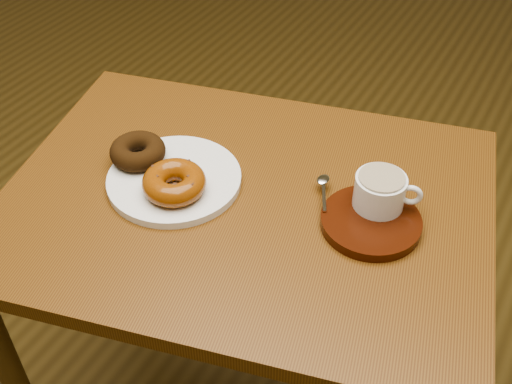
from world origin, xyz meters
The scene contains 7 objects.
cafe_table centered at (0.03, -0.07, 0.62)m, with size 0.90×0.75×0.73m.
donut_plate centered at (-0.09, -0.10, 0.74)m, with size 0.22×0.22×0.01m, color white.
donut_cinnamon centered at (-0.17, -0.09, 0.76)m, with size 0.09×0.09×0.03m, color black.
donut_caramel centered at (-0.07, -0.13, 0.76)m, with size 0.13×0.13×0.04m.
saucer centered at (0.23, -0.04, 0.74)m, with size 0.15×0.15×0.02m, color #351307.
coffee_cup centered at (0.23, 0.00, 0.78)m, with size 0.10×0.08×0.06m.
teaspoon centered at (0.13, 0.00, 0.75)m, with size 0.05×0.08×0.01m.
Camera 1 is at (0.42, -0.73, 1.43)m, focal length 45.00 mm.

